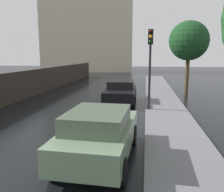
{
  "coord_description": "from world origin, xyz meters",
  "views": [
    {
      "loc": [
        3.99,
        -3.1,
        2.99
      ],
      "look_at": [
        2.32,
        8.4,
        0.96
      ],
      "focal_mm": 37.68,
      "sensor_mm": 36.0,
      "label": 1
    }
  ],
  "objects": [
    {
      "name": "traffic_light",
      "position": [
        4.17,
        9.32,
        3.02
      ],
      "size": [
        0.26,
        0.39,
        4.14
      ],
      "color": "black",
      "rests_on": "sidewalk_strip"
    },
    {
      "name": "street_tree_mid",
      "position": [
        7.04,
        15.18,
        4.01
      ],
      "size": [
        2.89,
        2.89,
        5.48
      ],
      "color": "#4C3823",
      "rests_on": "ground"
    },
    {
      "name": "car_green_near_kerb",
      "position": [
        2.71,
        3.19,
        0.79
      ],
      "size": [
        2.0,
        4.01,
        1.49
      ],
      "rotation": [
        0.0,
        0.0,
        -0.04
      ],
      "color": "slate",
      "rests_on": "ground"
    },
    {
      "name": "car_black_mid_road",
      "position": [
        2.44,
        11.46,
        0.73
      ],
      "size": [
        1.92,
        4.25,
        1.4
      ],
      "rotation": [
        0.0,
        0.0,
        0.02
      ],
      "color": "black",
      "rests_on": "ground"
    }
  ]
}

